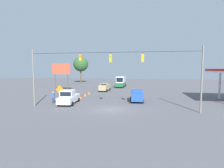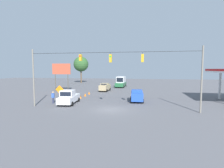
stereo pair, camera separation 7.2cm
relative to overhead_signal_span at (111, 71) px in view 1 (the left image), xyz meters
The scene contains 14 objects.
ground_plane 4.96m from the overhead_signal_span, 73.02° to the left, with size 140.00×140.00×0.00m, color #56565B.
overhead_signal_span is the anchor object (origin of this frame).
sedan_tan_withflow_far 18.81m from the overhead_signal_span, 75.19° to the right, with size 2.21×4.24×1.88m.
box_truck_green_withflow_deep 28.21m from the overhead_signal_span, 85.59° to the right, with size 2.73×6.67×3.02m.
sedan_blue_crossing_near 7.72m from the overhead_signal_span, 117.96° to the right, with size 2.24×3.99×1.91m.
pickup_truck_white_parked_shoulder 8.32m from the overhead_signal_span, 19.16° to the right, with size 2.58×5.45×2.12m.
traffic_cone_nearest 9.44m from the overhead_signal_span, 34.74° to the right, with size 0.39×0.39×0.56m, color orange.
traffic_cone_second 11.09m from the overhead_signal_span, 46.78° to the right, with size 0.39×0.39×0.56m, color orange.
traffic_cone_third 12.79m from the overhead_signal_span, 55.00° to the right, with size 0.39×0.39×0.56m, color orange.
traffic_cone_fourth 14.98m from the overhead_signal_span, 61.02° to the right, with size 0.39×0.39×0.56m, color orange.
roadside_billboard 21.42m from the overhead_signal_span, 47.33° to the right, with size 4.46×0.16×6.44m.
work_zone_sign 8.78m from the overhead_signal_span, 12.78° to the right, with size 1.27×0.06×2.84m.
pedestrian 10.49m from the overhead_signal_span, 13.87° to the right, with size 0.40×0.28×1.82m.
tree_horizon_left 43.16m from the overhead_signal_span, 64.99° to the right, with size 5.38×5.38×9.60m.
Camera 1 is at (-3.96, 21.75, 5.26)m, focal length 28.00 mm.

